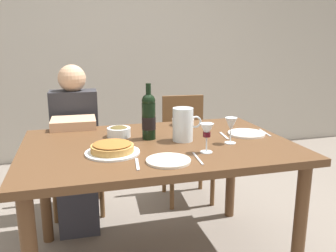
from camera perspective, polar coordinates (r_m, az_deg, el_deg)
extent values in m
cube|color=#B2ADA3|center=(4.08, -9.41, 14.59)|extent=(8.00, 0.10, 2.80)
cube|color=brown|center=(1.98, -1.62, -3.32)|extent=(1.50, 1.00, 0.04)
cylinder|color=brown|center=(2.05, 20.82, -15.22)|extent=(0.07, 0.07, 0.72)
cylinder|color=brown|center=(2.46, -19.60, -10.07)|extent=(0.07, 0.07, 0.72)
cylinder|color=brown|center=(2.70, 10.29, -7.39)|extent=(0.07, 0.07, 0.72)
cylinder|color=black|center=(2.03, -3.18, 0.80)|extent=(0.08, 0.08, 0.21)
sphere|color=black|center=(2.01, -3.22, 4.17)|extent=(0.08, 0.08, 0.08)
cylinder|color=black|center=(2.00, -3.24, 5.73)|extent=(0.03, 0.03, 0.09)
cylinder|color=black|center=(2.03, -3.17, 0.51)|extent=(0.08, 0.08, 0.07)
cylinder|color=silver|center=(2.00, 2.45, 0.26)|extent=(0.12, 0.12, 0.19)
cylinder|color=silver|center=(2.00, 2.44, -0.70)|extent=(0.11, 0.11, 0.12)
torus|color=silver|center=(2.02, 4.55, 0.66)|extent=(0.07, 0.01, 0.07)
cylinder|color=silver|center=(1.81, -9.09, -4.31)|extent=(0.28, 0.28, 0.01)
cylinder|color=#C18E47|center=(1.80, -9.11, -3.63)|extent=(0.22, 0.22, 0.03)
ellipsoid|color=#9E6028|center=(1.80, -9.14, -2.91)|extent=(0.20, 0.20, 0.02)
cylinder|color=white|center=(2.39, 2.48, 0.67)|extent=(0.15, 0.15, 0.04)
ellipsoid|color=#B2382D|center=(2.39, 2.48, 1.04)|extent=(0.12, 0.12, 0.03)
cylinder|color=silver|center=(2.11, -8.06, -1.02)|extent=(0.14, 0.14, 0.06)
ellipsoid|color=brown|center=(2.11, -8.08, -0.50)|extent=(0.12, 0.12, 0.04)
cylinder|color=silver|center=(2.00, 10.17, -2.73)|extent=(0.06, 0.06, 0.00)
cylinder|color=silver|center=(1.99, 10.21, -1.73)|extent=(0.01, 0.01, 0.07)
cone|color=silver|center=(1.97, 10.30, 0.28)|extent=(0.07, 0.07, 0.08)
cylinder|color=silver|center=(1.82, 6.29, -4.25)|extent=(0.06, 0.06, 0.00)
cylinder|color=silver|center=(1.80, 6.32, -3.03)|extent=(0.01, 0.01, 0.08)
cone|color=silver|center=(1.78, 6.39, -0.73)|extent=(0.07, 0.07, 0.07)
cylinder|color=#470A14|center=(1.79, 6.37, -1.36)|extent=(0.04, 0.04, 0.03)
cylinder|color=silver|center=(1.66, 0.05, -5.69)|extent=(0.22, 0.22, 0.01)
cylinder|color=white|center=(2.20, 12.74, -1.20)|extent=(0.23, 0.23, 0.01)
cube|color=silver|center=(1.63, -5.05, -6.25)|extent=(0.03, 0.16, 0.00)
cube|color=silver|center=(1.71, 4.92, -5.34)|extent=(0.03, 0.18, 0.00)
cube|color=silver|center=(2.27, 15.61, -1.05)|extent=(0.04, 0.18, 0.00)
cube|color=silver|center=(2.14, 9.18, -1.58)|extent=(0.03, 0.16, 0.00)
cube|color=brown|center=(2.80, -14.74, -4.66)|extent=(0.41, 0.41, 0.02)
cube|color=brown|center=(2.93, -14.95, 0.37)|extent=(0.36, 0.04, 0.40)
cylinder|color=brown|center=(2.74, -18.08, -10.62)|extent=(0.04, 0.04, 0.45)
cylinder|color=brown|center=(2.73, -10.84, -10.25)|extent=(0.04, 0.04, 0.45)
cylinder|color=brown|center=(3.05, -17.66, -8.04)|extent=(0.04, 0.04, 0.45)
cylinder|color=brown|center=(3.04, -11.21, -7.70)|extent=(0.04, 0.04, 0.45)
cube|color=#2D2D33|center=(2.70, -15.05, 0.34)|extent=(0.35, 0.21, 0.50)
sphere|color=tan|center=(2.64, -15.50, 7.54)|extent=(0.20, 0.20, 0.20)
cube|color=#33333D|center=(2.58, -14.77, -6.01)|extent=(0.32, 0.39, 0.14)
cube|color=#33333D|center=(2.55, -14.43, -12.86)|extent=(0.28, 0.13, 0.40)
cube|color=tan|center=(2.41, -15.24, 0.48)|extent=(0.30, 0.25, 0.06)
cube|color=brown|center=(2.92, 3.25, -3.50)|extent=(0.43, 0.43, 0.02)
cube|color=brown|center=(3.04, 2.43, 1.29)|extent=(0.36, 0.06, 0.40)
cylinder|color=brown|center=(2.80, 0.66, -9.31)|extent=(0.04, 0.04, 0.45)
cylinder|color=brown|center=(2.89, 7.35, -8.72)|extent=(0.04, 0.04, 0.45)
cylinder|color=brown|center=(3.11, -0.65, -6.92)|extent=(0.04, 0.04, 0.45)
cylinder|color=brown|center=(3.19, 5.40, -6.48)|extent=(0.04, 0.04, 0.45)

